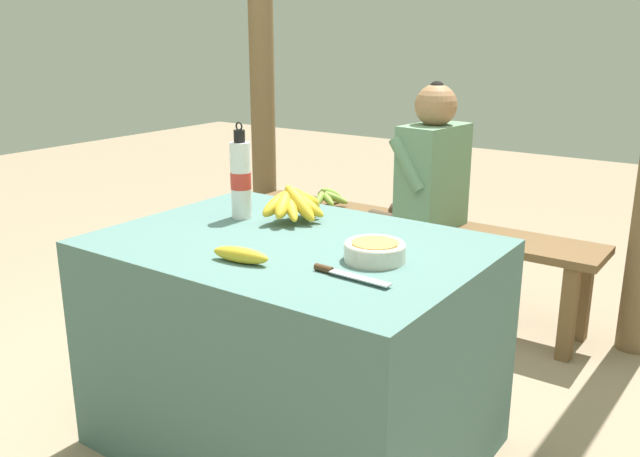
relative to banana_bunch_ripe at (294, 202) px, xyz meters
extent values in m
plane|color=gray|center=(0.13, -0.19, -0.79)|extent=(12.00, 12.00, 0.00)
cube|color=#4C706B|center=(0.13, -0.19, -0.43)|extent=(1.19, 0.86, 0.72)
sphere|color=#4C381E|center=(-0.03, 0.00, 0.00)|extent=(0.06, 0.06, 0.06)
ellipsoid|color=gold|center=(-0.03, -0.05, 0.00)|extent=(0.05, 0.16, 0.10)
ellipsoid|color=gold|center=(-0.01, -0.05, 0.00)|extent=(0.11, 0.17, 0.10)
ellipsoid|color=gold|center=(0.01, -0.04, -0.01)|extent=(0.15, 0.14, 0.10)
ellipsoid|color=gold|center=(0.03, -0.01, 0.00)|extent=(0.17, 0.08, 0.14)
ellipsoid|color=gold|center=(0.03, 0.01, 0.00)|extent=(0.17, 0.07, 0.11)
ellipsoid|color=gold|center=(0.01, 0.04, 0.00)|extent=(0.14, 0.12, 0.12)
ellipsoid|color=gold|center=(0.00, 0.05, 0.00)|extent=(0.12, 0.15, 0.10)
ellipsoid|color=gold|center=(-0.01, 0.06, 0.00)|extent=(0.09, 0.18, 0.13)
cylinder|color=silver|center=(0.44, -0.20, -0.04)|extent=(0.18, 0.18, 0.05)
torus|color=silver|center=(0.44, -0.20, -0.02)|extent=(0.18, 0.18, 0.02)
cylinder|color=#BC8942|center=(0.44, -0.20, -0.02)|extent=(0.13, 0.13, 0.01)
cylinder|color=white|center=(-0.18, -0.07, 0.07)|extent=(0.07, 0.07, 0.27)
cylinder|color=red|center=(-0.18, -0.07, 0.07)|extent=(0.07, 0.07, 0.06)
cylinder|color=black|center=(-0.18, -0.07, 0.22)|extent=(0.04, 0.04, 0.04)
torus|color=black|center=(-0.18, -0.07, 0.25)|extent=(0.03, 0.01, 0.03)
ellipsoid|color=gold|center=(0.14, -0.43, -0.04)|extent=(0.18, 0.07, 0.05)
cube|color=#BCBCC1|center=(0.49, -0.37, -0.06)|extent=(0.18, 0.04, 0.00)
cylinder|color=#472D19|center=(0.37, -0.36, -0.06)|extent=(0.06, 0.02, 0.02)
cube|color=brown|center=(-0.12, 1.07, -0.35)|extent=(1.85, 0.32, 0.04)
cube|color=brown|center=(-0.94, 0.95, -0.58)|extent=(0.06, 0.06, 0.42)
cube|color=brown|center=(0.71, 0.95, -0.58)|extent=(0.06, 0.06, 0.42)
cube|color=brown|center=(-0.94, 1.19, -0.58)|extent=(0.06, 0.06, 0.42)
cube|color=brown|center=(0.71, 1.19, -0.58)|extent=(0.06, 0.06, 0.42)
cylinder|color=#473828|center=(-0.25, 0.98, -0.56)|extent=(0.09, 0.09, 0.45)
cylinder|color=#473828|center=(-0.13, 0.96, -0.32)|extent=(0.31, 0.13, 0.09)
cylinder|color=#473828|center=(-0.22, 1.16, -0.56)|extent=(0.09, 0.09, 0.45)
cylinder|color=#473828|center=(-0.10, 1.15, -0.32)|extent=(0.31, 0.13, 0.09)
cube|color=slate|center=(0.02, 1.04, -0.09)|extent=(0.24, 0.36, 0.48)
cylinder|color=slate|center=(-0.03, 0.88, -0.01)|extent=(0.21, 0.09, 0.25)
cylinder|color=slate|center=(0.01, 1.20, -0.01)|extent=(0.21, 0.09, 0.25)
sphere|color=#9E704C|center=(0.02, 1.04, 0.24)|extent=(0.19, 0.19, 0.19)
sphere|color=black|center=(0.02, 1.04, 0.31)|extent=(0.07, 0.07, 0.07)
sphere|color=#4C381E|center=(-0.63, 1.07, -0.28)|extent=(0.06, 0.06, 0.06)
ellipsoid|color=olive|center=(-0.61, 1.02, -0.28)|extent=(0.07, 0.15, 0.10)
ellipsoid|color=olive|center=(-0.58, 1.05, -0.28)|extent=(0.14, 0.09, 0.08)
ellipsoid|color=olive|center=(-0.57, 1.10, -0.28)|extent=(0.16, 0.10, 0.09)
ellipsoid|color=olive|center=(-0.61, 1.13, -0.28)|extent=(0.09, 0.16, 0.11)
cylinder|color=brown|center=(-1.16, 1.23, 0.51)|extent=(0.14, 0.14, 2.60)
camera|label=1|loc=(1.36, -1.79, 0.57)|focal=38.00mm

